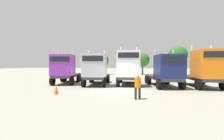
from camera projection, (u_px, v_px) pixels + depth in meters
ground at (120, 90)px, 14.19m from camera, size 200.00×200.00×0.00m
semi_truck_purple at (65, 69)px, 18.33m from camera, size 4.03×6.44×4.11m
semi_truck_silver at (96, 69)px, 17.06m from camera, size 3.74×6.70×4.11m
semi_truck_white at (129, 68)px, 17.01m from camera, size 3.31×6.34×4.45m
semi_truck_navy at (166, 71)px, 15.45m from camera, size 4.02×6.62×3.95m
semi_truck_orange at (205, 69)px, 15.01m from camera, size 3.50×6.67×4.38m
visitor_in_hivis at (138, 85)px, 10.15m from camera, size 0.54×0.54×1.68m
traffic_cone_near at (56, 90)px, 11.98m from camera, size 0.36×0.36×0.70m
oak_far_left at (102, 60)px, 37.19m from camera, size 3.50×3.50×5.27m
oak_far_centre at (143, 60)px, 36.67m from camera, size 3.38×3.38×5.35m
oak_far_right at (178, 55)px, 33.90m from camera, size 4.19×4.19×6.71m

